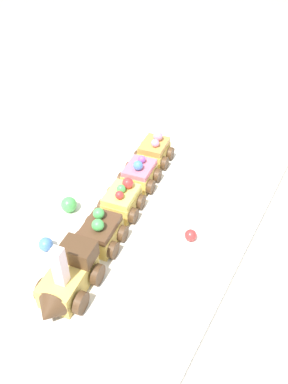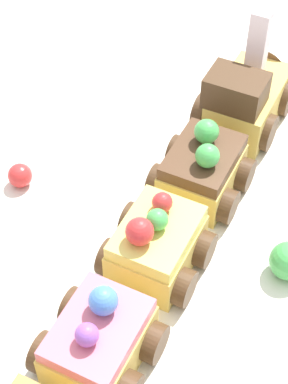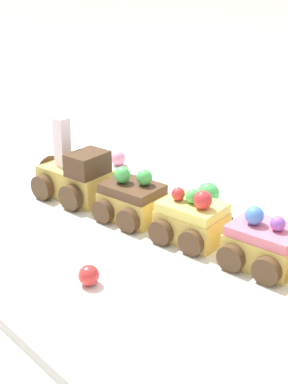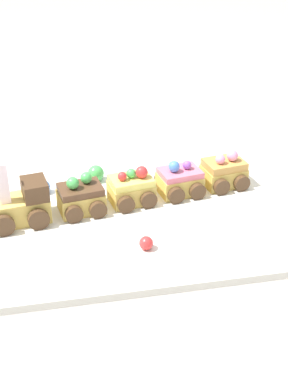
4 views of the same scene
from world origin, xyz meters
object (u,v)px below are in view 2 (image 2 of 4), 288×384
Objects in this scene: cake_train_locomotive at (248,92)px; cake_car_lemon at (156,245)px; gumball_red at (20,175)px; cake_car_strawberry at (99,342)px; cake_car_chocolate at (202,170)px.

cake_train_locomotive reaches higher than cake_car_lemon.
cake_train_locomotive reaches higher than gumball_red.
cake_car_lemon is 0.09m from cake_car_strawberry.
cake_car_strawberry is 0.18m from gumball_red.
cake_train_locomotive is at bearing -0.01° from cake_car_strawberry.
cake_train_locomotive is 1.54× the size of cake_car_chocolate.
cake_car_lemon is 4.00× the size of gumball_red.
cake_train_locomotive is at bearing -30.45° from gumball_red.
cake_car_lemon reaches higher than cake_car_strawberry.
gumball_red is at bearing 79.69° from cake_car_lemon.
cake_car_chocolate is 1.00× the size of cake_car_strawberry.
cake_car_chocolate is 0.15m from gumball_red.
cake_car_lemon is (-0.19, -0.03, -0.00)m from cake_train_locomotive.
cake_car_strawberry is (-0.09, -0.01, -0.00)m from cake_car_lemon.
cake_car_strawberry is (-0.28, -0.04, -0.01)m from cake_train_locomotive.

